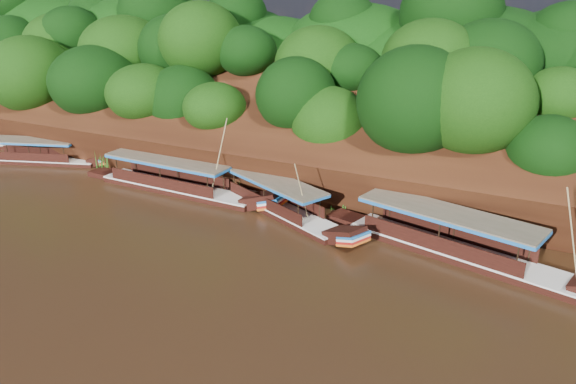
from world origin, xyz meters
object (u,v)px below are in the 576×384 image
at_px(boat_2, 187,186).
at_px(boat_3, 49,158).
at_px(boat_1, 287,210).
at_px(boat_0, 473,252).

distance_m(boat_2, boat_3, 15.90).
height_order(boat_1, boat_3, boat_1).
bearing_deg(boat_3, boat_1, -21.67).
bearing_deg(boat_1, boat_0, 19.82).
bearing_deg(boat_3, boat_2, -21.14).
distance_m(boat_0, boat_2, 22.10).
height_order(boat_1, boat_2, boat_2).
relative_size(boat_1, boat_3, 1.11).
bearing_deg(boat_2, boat_3, 179.20).
height_order(boat_0, boat_1, boat_0).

